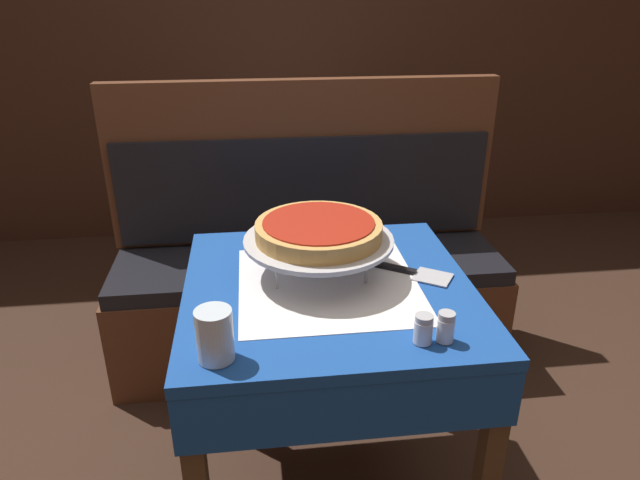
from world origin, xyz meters
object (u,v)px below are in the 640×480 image
object	(u,v)px
pizza_server	(406,271)
pepper_shaker	(446,327)
dining_table_front	(328,320)
deep_dish_pizza	(319,230)
dining_table_rear	(290,150)
condiment_caddy	(308,121)
booth_bench	(309,282)
salt_shaker	(423,329)
pizza_pan_stand	(319,241)
water_glass_near	(215,335)

from	to	relation	value
pizza_server	pepper_shaker	world-z (taller)	pepper_shaker
dining_table_front	deep_dish_pizza	xyz separation A→B (m)	(-0.02, 0.06, 0.24)
dining_table_rear	condiment_caddy	bearing A→B (deg)	19.89
booth_bench	salt_shaker	size ratio (longest dim) A/B	22.94
dining_table_front	pepper_shaker	size ratio (longest dim) A/B	10.70
dining_table_front	dining_table_rear	size ratio (longest dim) A/B	0.94
condiment_caddy	booth_bench	bearing A→B (deg)	-95.94
booth_bench	pizza_pan_stand	distance (m)	0.86
dining_table_rear	deep_dish_pizza	size ratio (longest dim) A/B	2.40
pizza_server	pepper_shaker	distance (m)	0.33
dining_table_front	booth_bench	world-z (taller)	booth_bench
dining_table_front	booth_bench	xyz separation A→B (m)	(0.02, 0.76, -0.30)
dining_table_rear	condiment_caddy	world-z (taller)	condiment_caddy
pizza_pan_stand	pizza_server	bearing A→B (deg)	-5.40
water_glass_near	salt_shaker	distance (m)	0.45
water_glass_near	pizza_server	bearing A→B (deg)	33.55
dining_table_front	condiment_caddy	world-z (taller)	condiment_caddy
water_glass_near	condiment_caddy	world-z (taller)	condiment_caddy
booth_bench	salt_shaker	xyz separation A→B (m)	(0.14, -1.04, 0.44)
deep_dish_pizza	condiment_caddy	xyz separation A→B (m)	(0.14, 1.63, -0.08)
deep_dish_pizza	salt_shaker	xyz separation A→B (m)	(0.19, -0.35, -0.10)
booth_bench	pizza_server	distance (m)	0.85
booth_bench	condiment_caddy	xyz separation A→B (m)	(0.10, 0.93, 0.46)
pizza_pan_stand	condiment_caddy	distance (m)	1.64
dining_table_rear	deep_dish_pizza	bearing A→B (deg)	-91.38
salt_shaker	booth_bench	bearing A→B (deg)	97.90
deep_dish_pizza	water_glass_near	size ratio (longest dim) A/B	2.88
water_glass_near	dining_table_front	bearing A→B (deg)	46.39
dining_table_rear	pizza_server	world-z (taller)	pizza_server
dining_table_rear	pizza_server	distance (m)	1.63
pizza_pan_stand	pizza_server	xyz separation A→B (m)	(0.24, -0.02, -0.09)
pizza_server	salt_shaker	size ratio (longest dim) A/B	3.65
booth_bench	pepper_shaker	bearing A→B (deg)	-79.41
pizza_server	salt_shaker	distance (m)	0.33
pizza_pan_stand	pepper_shaker	size ratio (longest dim) A/B	5.65
booth_bench	salt_shaker	world-z (taller)	booth_bench
deep_dish_pizza	pizza_server	distance (m)	0.27
booth_bench	salt_shaker	bearing A→B (deg)	-82.10
pizza_pan_stand	deep_dish_pizza	xyz separation A→B (m)	(0.00, -0.00, 0.03)
dining_table_rear	deep_dish_pizza	distance (m)	1.61
dining_table_front	condiment_caddy	size ratio (longest dim) A/B	4.23
dining_table_rear	salt_shaker	world-z (taller)	salt_shaker
deep_dish_pizza	dining_table_front	bearing A→B (deg)	-72.75
water_glass_near	deep_dish_pizza	bearing A→B (deg)	53.69
water_glass_near	salt_shaker	xyz separation A→B (m)	(0.45, 0.01, -0.02)
dining_table_rear	booth_bench	distance (m)	0.95
pizza_pan_stand	deep_dish_pizza	distance (m)	0.03
dining_table_rear	booth_bench	world-z (taller)	booth_bench
dining_table_front	booth_bench	size ratio (longest dim) A/B	0.48
dining_table_front	deep_dish_pizza	bearing A→B (deg)	107.25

